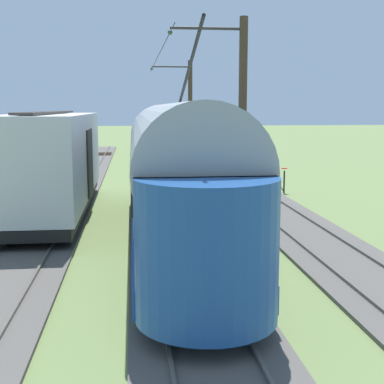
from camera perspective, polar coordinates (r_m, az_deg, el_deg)
ground_plane at (r=17.70m, az=-2.12°, el=-4.60°), size 220.00×220.00×0.00m
track_streetcar_siding at (r=18.82m, az=11.32°, el=-3.78°), size 2.80×80.00×0.18m
track_adjacent_siding at (r=17.99m, az=-2.20°, el=-4.20°), size 2.80×80.00×0.18m
track_third_siding at (r=18.22m, az=-16.18°, el=-4.38°), size 2.80×80.00×0.18m
vintage_streetcar at (r=16.61m, az=-1.98°, el=2.43°), size 2.65×17.47×5.60m
boxcar_adjacent at (r=21.22m, az=-14.87°, el=3.30°), size 2.96×11.60×3.85m
catenary_pole_foreground at (r=34.09m, az=-0.31°, el=8.24°), size 2.63×0.28×7.11m
catenary_pole_mid_near at (r=18.03m, az=5.22°, el=7.53°), size 2.63×0.28×7.11m
overhead_wire_run at (r=26.50m, az=-3.55°, el=14.21°), size 2.43×20.24×0.18m
switch_stand at (r=26.61m, az=9.83°, el=1.40°), size 0.50×0.30×1.24m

